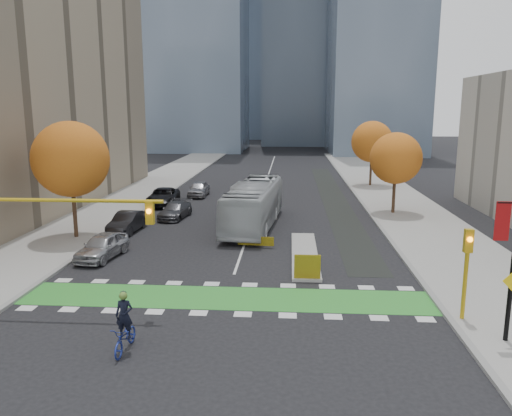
# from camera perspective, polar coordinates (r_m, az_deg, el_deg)

# --- Properties ---
(ground) EXTENTS (300.00, 300.00, 0.00)m
(ground) POSITION_cam_1_polar(r_m,az_deg,el_deg) (23.24, -3.93, -11.57)
(ground) COLOR black
(ground) RESTS_ON ground
(sidewalk_west) EXTENTS (7.00, 120.00, 0.15)m
(sidewalk_west) POSITION_cam_1_polar(r_m,az_deg,el_deg) (45.28, -17.55, -0.64)
(sidewalk_west) COLOR gray
(sidewalk_west) RESTS_ON ground
(sidewalk_east) EXTENTS (7.00, 120.00, 0.15)m
(sidewalk_east) POSITION_cam_1_polar(r_m,az_deg,el_deg) (43.44, 17.81, -1.15)
(sidewalk_east) COLOR gray
(sidewalk_east) RESTS_ON ground
(curb_west) EXTENTS (0.30, 120.00, 0.16)m
(curb_west) POSITION_cam_1_polar(r_m,az_deg,el_deg) (44.13, -13.31, -0.72)
(curb_west) COLOR gray
(curb_west) RESTS_ON ground
(curb_east) EXTENTS (0.30, 120.00, 0.16)m
(curb_east) POSITION_cam_1_polar(r_m,az_deg,el_deg) (42.73, 13.25, -1.10)
(curb_east) COLOR gray
(curb_east) RESTS_ON ground
(bike_crossing) EXTENTS (20.00, 3.00, 0.01)m
(bike_crossing) POSITION_cam_1_polar(r_m,az_deg,el_deg) (24.61, -3.45, -10.21)
(bike_crossing) COLOR #2F8F2E
(bike_crossing) RESTS_ON ground
(centre_line) EXTENTS (0.15, 70.00, 0.01)m
(centre_line) POSITION_cam_1_polar(r_m,az_deg,el_deg) (61.94, 1.10, 2.91)
(centre_line) COLOR silver
(centre_line) RESTS_ON ground
(bike_lane_paint) EXTENTS (2.50, 50.00, 0.01)m
(bike_lane_paint) POSITION_cam_1_polar(r_m,az_deg,el_deg) (52.18, 8.80, 1.20)
(bike_lane_paint) COLOR black
(bike_lane_paint) RESTS_ON ground
(median_island) EXTENTS (1.60, 10.00, 0.16)m
(median_island) POSITION_cam_1_polar(r_m,az_deg,el_deg) (31.51, 5.58, -5.25)
(median_island) COLOR gray
(median_island) RESTS_ON ground
(hazard_board) EXTENTS (1.40, 0.12, 1.30)m
(hazard_board) POSITION_cam_1_polar(r_m,az_deg,el_deg) (26.71, 5.88, -6.69)
(hazard_board) COLOR yellow
(hazard_board) RESTS_ON median_island
(tower_ne) EXTENTS (18.00, 24.00, 60.00)m
(tower_ne) POSITION_cam_1_polar(r_m,az_deg,el_deg) (109.58, 13.80, 22.01)
(tower_ne) COLOR #47566B
(tower_ne) RESTS_ON ground
(tower_far) EXTENTS (26.00, 26.00, 80.00)m
(tower_far) POSITION_cam_1_polar(r_m,az_deg,el_deg) (164.30, 1.53, 22.14)
(tower_far) COLOR #47566B
(tower_far) RESTS_ON ground
(tree_west) EXTENTS (5.20, 5.20, 8.22)m
(tree_west) POSITION_cam_1_polar(r_m,az_deg,el_deg) (36.60, -20.40, 5.25)
(tree_west) COLOR #332114
(tree_west) RESTS_ON ground
(tree_east_near) EXTENTS (4.40, 4.40, 7.08)m
(tree_east_near) POSITION_cam_1_polar(r_m,az_deg,el_deg) (44.32, 15.68, 5.49)
(tree_east_near) COLOR #332114
(tree_east_near) RESTS_ON ground
(tree_east_far) EXTENTS (4.80, 4.80, 7.65)m
(tree_east_far) POSITION_cam_1_polar(r_m,az_deg,el_deg) (60.07, 13.12, 7.38)
(tree_east_far) COLOR #332114
(tree_east_far) RESTS_ON ground
(traffic_signal_west) EXTENTS (8.53, 0.56, 5.20)m
(traffic_signal_west) POSITION_cam_1_polar(r_m,az_deg,el_deg) (23.93, -23.41, -1.67)
(traffic_signal_west) COLOR #BF9914
(traffic_signal_west) RESTS_ON ground
(traffic_signal_east) EXTENTS (0.35, 0.43, 4.10)m
(traffic_signal_east) POSITION_cam_1_polar(r_m,az_deg,el_deg) (22.88, 22.95, -5.57)
(traffic_signal_east) COLOR #BF9914
(traffic_signal_east) RESTS_ON ground
(cyclist) EXTENTS (0.79, 2.07, 2.36)m
(cyclist) POSITION_cam_1_polar(r_m,az_deg,el_deg) (19.92, -14.73, -13.50)
(cyclist) COLOR navy
(cyclist) RESTS_ON ground
(bus) EXTENTS (4.11, 12.85, 3.52)m
(bus) POSITION_cam_1_polar(r_m,az_deg,el_deg) (38.58, -0.24, 0.44)
(bus) COLOR #B3B7BB
(bus) RESTS_ON ground
(parked_car_a) EXTENTS (2.40, 4.70, 1.53)m
(parked_car_a) POSITION_cam_1_polar(r_m,az_deg,el_deg) (31.97, -17.17, -4.19)
(parked_car_a) COLOR #A7A8AD
(parked_car_a) RESTS_ON ground
(parked_car_b) EXTENTS (1.88, 4.65, 1.50)m
(parked_car_b) POSITION_cam_1_polar(r_m,az_deg,el_deg) (38.20, -14.51, -1.58)
(parked_car_b) COLOR black
(parked_car_b) RESTS_ON ground
(parked_car_c) EXTENTS (2.42, 4.77, 1.33)m
(parked_car_c) POSITION_cam_1_polar(r_m,az_deg,el_deg) (42.26, -9.22, -0.27)
(parked_car_c) COLOR #454549
(parked_car_c) RESTS_ON ground
(parked_car_d) EXTENTS (3.17, 5.93, 1.58)m
(parked_car_d) POSITION_cam_1_polar(r_m,az_deg,el_deg) (48.30, -10.54, 1.28)
(parked_car_d) COLOR black
(parked_car_d) RESTS_ON ground
(parked_car_e) EXTENTS (1.91, 4.59, 1.55)m
(parked_car_e) POSITION_cam_1_polar(r_m,az_deg,el_deg) (52.58, -6.55, 2.19)
(parked_car_e) COLOR #98989D
(parked_car_e) RESTS_ON ground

